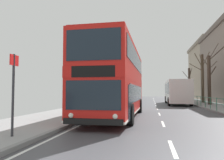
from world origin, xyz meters
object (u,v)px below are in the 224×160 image
object	(u,v)px
bus_stop_sign_near	(13,86)
bare_tree_far_00	(209,79)
bare_tree_far_01	(202,77)
double_decker_bus_main	(116,81)
bare_tree_far_02	(189,83)
background_bus_far_lane	(177,92)

from	to	relation	value
bus_stop_sign_near	bare_tree_far_00	size ratio (longest dim) A/B	0.39
bare_tree_far_00	bare_tree_far_01	distance (m)	5.14
double_decker_bus_main	bare_tree_far_01	xyz separation A→B (m)	(9.17, 18.09, 1.35)
bus_stop_sign_near	bare_tree_far_02	size ratio (longest dim) A/B	0.47
bare_tree_far_00	double_decker_bus_main	bearing A→B (deg)	-124.11
background_bus_far_lane	bare_tree_far_00	xyz separation A→B (m)	(3.37, -2.65, 1.49)
double_decker_bus_main	bare_tree_far_00	size ratio (longest dim) A/B	1.56
bus_stop_sign_near	bare_tree_far_01	world-z (taller)	bare_tree_far_01
background_bus_far_lane	bare_tree_far_00	world-z (taller)	bare_tree_far_00
double_decker_bus_main	bare_tree_far_00	bearing A→B (deg)	55.89
bare_tree_far_01	background_bus_far_lane	bearing A→B (deg)	-146.76
background_bus_far_lane	bare_tree_far_01	bearing A→B (deg)	33.24
double_decker_bus_main	bus_stop_sign_near	bearing A→B (deg)	-108.72
background_bus_far_lane	bus_stop_sign_near	bearing A→B (deg)	-109.01
background_bus_far_lane	bus_stop_sign_near	distance (m)	23.95
bus_stop_sign_near	bare_tree_far_02	distance (m)	35.15
double_decker_bus_main	bare_tree_far_01	bearing A→B (deg)	63.12
bare_tree_far_00	background_bus_far_lane	bearing A→B (deg)	141.79
bus_stop_sign_near	bare_tree_far_02	world-z (taller)	bare_tree_far_02
bare_tree_far_01	bare_tree_far_02	size ratio (longest dim) A/B	1.17
double_decker_bus_main	bare_tree_far_01	size ratio (longest dim) A/B	1.60
background_bus_far_lane	bare_tree_far_02	distance (m)	11.27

